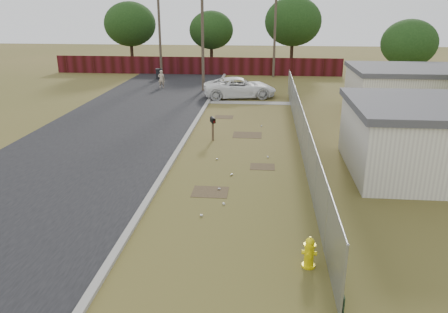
# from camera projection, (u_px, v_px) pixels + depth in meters

# --- Properties ---
(ground) EXTENTS (120.00, 120.00, 0.00)m
(ground) POSITION_uv_depth(u_px,v_px,m) (239.00, 152.00, 21.66)
(ground) COLOR brown
(ground) RESTS_ON ground
(street) EXTENTS (15.10, 60.00, 0.12)m
(street) POSITION_uv_depth(u_px,v_px,m) (147.00, 111.00, 29.82)
(street) COLOR black
(street) RESTS_ON ground
(chainlink_fence) EXTENTS (0.10, 27.06, 2.02)m
(chainlink_fence) POSITION_uv_depth(u_px,v_px,m) (302.00, 132.00, 22.09)
(chainlink_fence) COLOR gray
(chainlink_fence) RESTS_ON ground
(privacy_fence) EXTENTS (30.00, 0.12, 1.80)m
(privacy_fence) POSITION_uv_depth(u_px,v_px,m) (196.00, 66.00, 45.40)
(privacy_fence) COLOR #4A0F16
(privacy_fence) RESTS_ON ground
(utility_poles) EXTENTS (12.60, 8.24, 9.00)m
(utility_poles) POSITION_uv_depth(u_px,v_px,m) (213.00, 30.00, 39.87)
(utility_poles) COLOR brown
(utility_poles) RESTS_ON ground
(houses) EXTENTS (9.30, 17.24, 3.10)m
(houses) POSITION_uv_depth(u_px,v_px,m) (424.00, 111.00, 23.23)
(houses) COLOR white
(houses) RESTS_ON ground
(horizon_trees) EXTENTS (33.32, 31.94, 7.78)m
(horizon_trees) POSITION_uv_depth(u_px,v_px,m) (263.00, 30.00, 42.21)
(horizon_trees) COLOR black
(horizon_trees) RESTS_ON ground
(fire_hydrant) EXTENTS (0.43, 0.44, 0.94)m
(fire_hydrant) POSITION_uv_depth(u_px,v_px,m) (309.00, 253.00, 12.04)
(fire_hydrant) COLOR yellow
(fire_hydrant) RESTS_ON ground
(mailbox) EXTENTS (0.36, 0.55, 1.29)m
(mailbox) POSITION_uv_depth(u_px,v_px,m) (213.00, 122.00, 23.18)
(mailbox) COLOR brown
(mailbox) RESTS_ON ground
(pickup_truck) EXTENTS (6.05, 3.69, 1.57)m
(pickup_truck) POSITION_uv_depth(u_px,v_px,m) (240.00, 88.00, 34.12)
(pickup_truck) COLOR white
(pickup_truck) RESTS_ON ground
(pedestrian) EXTENTS (0.60, 0.43, 1.56)m
(pedestrian) POSITION_uv_depth(u_px,v_px,m) (161.00, 79.00, 38.07)
(pedestrian) COLOR #BFA88C
(pedestrian) RESTS_ON ground
(trash_bin) EXTENTS (0.76, 0.75, 1.00)m
(trash_bin) POSITION_uv_depth(u_px,v_px,m) (159.00, 74.00, 42.67)
(trash_bin) COLOR black
(trash_bin) RESTS_ON ground
(scattered_litter) EXTENTS (2.49, 12.12, 0.07)m
(scattered_litter) POSITION_uv_depth(u_px,v_px,m) (235.00, 170.00, 19.20)
(scattered_litter) COLOR silver
(scattered_litter) RESTS_ON ground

